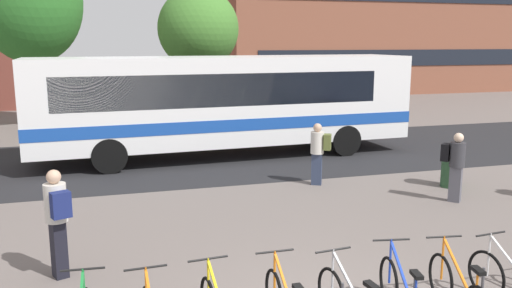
# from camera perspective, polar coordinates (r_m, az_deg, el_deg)

# --- Properties ---
(bus_lane_asphalt) EXTENTS (80.00, 7.20, 0.01)m
(bus_lane_asphalt) POSITION_cam_1_polar(r_m,az_deg,el_deg) (17.11, -6.55, -1.48)
(bus_lane_asphalt) COLOR #232326
(bus_lane_asphalt) RESTS_ON ground
(city_bus) EXTENTS (12.12, 3.08, 3.20)m
(city_bus) POSITION_cam_1_polar(r_m,az_deg,el_deg) (17.03, -3.11, 4.56)
(city_bus) COLOR white
(city_bus) RESTS_ON ground
(commuter_olive_pack_1) EXTENTS (0.60, 0.52, 1.61)m
(commuter_olive_pack_1) POSITION_cam_1_polar(r_m,az_deg,el_deg) (13.76, 6.73, -0.60)
(commuter_olive_pack_1) COLOR #2D3851
(commuter_olive_pack_1) RESTS_ON ground
(commuter_navy_pack_3) EXTENTS (0.48, 0.60, 1.74)m
(commuter_navy_pack_3) POSITION_cam_1_polar(r_m,az_deg,el_deg) (8.84, -20.57, -7.28)
(commuter_navy_pack_3) COLOR black
(commuter_navy_pack_3) RESTS_ON ground
(commuter_black_pack_5) EXTENTS (0.58, 0.59, 1.62)m
(commuter_black_pack_5) POSITION_cam_1_polar(r_m,az_deg,el_deg) (13.06, 20.61, -1.84)
(commuter_black_pack_5) COLOR #565660
(commuter_black_pack_5) RESTS_ON ground
(trash_bin) EXTENTS (0.55, 0.55, 1.03)m
(trash_bin) POSITION_cam_1_polar(r_m,az_deg,el_deg) (14.45, 20.29, -2.33)
(trash_bin) COLOR #284C2D
(trash_bin) RESTS_ON ground
(street_tree_0) EXTENTS (3.25, 3.25, 5.80)m
(street_tree_0) POSITION_cam_1_polar(r_m,az_deg,el_deg) (21.95, -6.22, 12.16)
(street_tree_0) COLOR brown
(street_tree_0) RESTS_ON ground
(street_tree_1) EXTENTS (4.31, 4.31, 7.90)m
(street_tree_1) POSITION_cam_1_polar(r_m,az_deg,el_deg) (24.83, -23.16, 13.88)
(street_tree_1) COLOR brown
(street_tree_1) RESTS_ON ground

